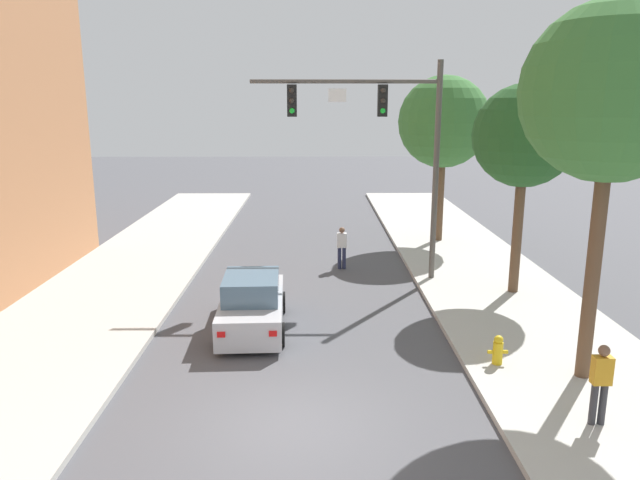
# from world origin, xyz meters

# --- Properties ---
(ground_plane) EXTENTS (120.00, 120.00, 0.00)m
(ground_plane) POSITION_xyz_m (0.00, 0.00, 0.00)
(ground_plane) COLOR #4C4C51
(sidewalk_right) EXTENTS (5.00, 60.00, 0.15)m
(sidewalk_right) POSITION_xyz_m (6.50, 0.00, 0.07)
(sidewalk_right) COLOR #B2AFA8
(sidewalk_right) RESTS_ON ground
(traffic_signal_mast) EXTENTS (6.42, 0.38, 7.50)m
(traffic_signal_mast) POSITION_xyz_m (2.80, 9.73, 5.33)
(traffic_signal_mast) COLOR #514C47
(traffic_signal_mast) RESTS_ON sidewalk_right
(car_lead_silver) EXTENTS (1.97, 4.30, 1.60)m
(car_lead_silver) POSITION_xyz_m (-1.35, 5.23, 0.72)
(car_lead_silver) COLOR #B7B7BC
(car_lead_silver) RESTS_ON ground
(pedestrian_crossing_road) EXTENTS (0.36, 0.22, 1.64)m
(pedestrian_crossing_road) POSITION_xyz_m (1.46, 11.43, 0.91)
(pedestrian_crossing_road) COLOR #232847
(pedestrian_crossing_road) RESTS_ON ground
(pedestrian_sidewalk_right_walker) EXTENTS (0.36, 0.22, 1.64)m
(pedestrian_sidewalk_right_walker) POSITION_xyz_m (5.90, -0.20, 1.06)
(pedestrian_sidewalk_right_walker) COLOR #333338
(pedestrian_sidewalk_right_walker) RESTS_ON sidewalk_right
(fire_hydrant) EXTENTS (0.48, 0.24, 0.72)m
(fire_hydrant) POSITION_xyz_m (4.79, 2.54, 0.51)
(fire_hydrant) COLOR gold
(fire_hydrant) RESTS_ON sidewalk_right
(street_tree_nearest) EXTENTS (3.76, 3.76, 8.22)m
(street_tree_nearest) POSITION_xyz_m (6.54, 1.89, 6.45)
(street_tree_nearest) COLOR brown
(street_tree_nearest) RESTS_ON sidewalk_right
(street_tree_second) EXTENTS (3.24, 3.24, 6.72)m
(street_tree_second) POSITION_xyz_m (7.00, 8.12, 5.22)
(street_tree_second) COLOR brown
(street_tree_second) RESTS_ON sidewalk_right
(street_tree_third) EXTENTS (3.99, 3.99, 7.29)m
(street_tree_third) POSITION_xyz_m (6.07, 15.66, 5.42)
(street_tree_third) COLOR brown
(street_tree_third) RESTS_ON sidewalk_right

